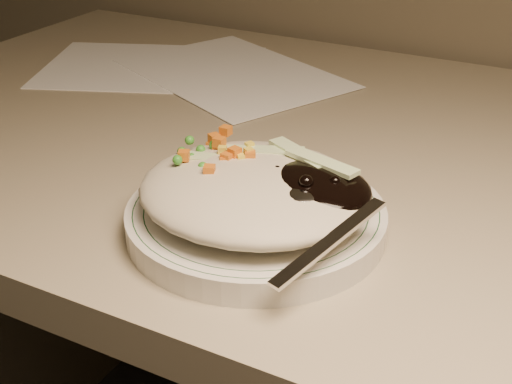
% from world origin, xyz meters
% --- Properties ---
extents(desk, '(1.40, 0.70, 0.74)m').
position_xyz_m(desk, '(0.00, 1.38, 0.54)').
color(desk, gray).
rests_on(desk, ground).
extents(plate, '(0.22, 0.22, 0.02)m').
position_xyz_m(plate, '(-0.08, 1.18, 0.75)').
color(plate, silver).
rests_on(plate, desk).
extents(plate_rim, '(0.21, 0.21, 0.00)m').
position_xyz_m(plate_rim, '(-0.08, 1.18, 0.76)').
color(plate_rim, '#144723').
rests_on(plate_rim, plate).
extents(meal, '(0.21, 0.19, 0.05)m').
position_xyz_m(meal, '(-0.08, 1.18, 0.78)').
color(meal, '#AFA78E').
rests_on(meal, plate).
extents(papers, '(0.47, 0.34, 0.00)m').
position_xyz_m(papers, '(-0.36, 1.52, 0.74)').
color(papers, white).
rests_on(papers, desk).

